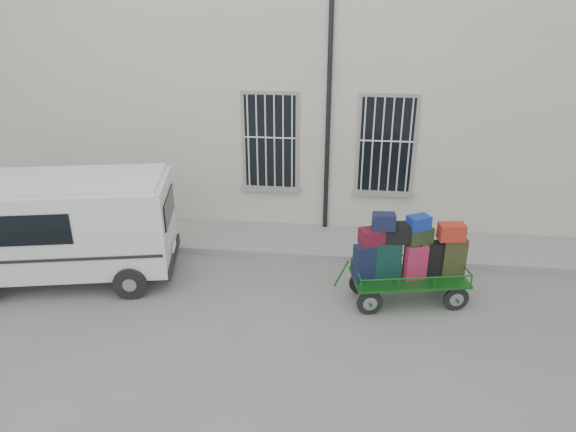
{
  "coord_description": "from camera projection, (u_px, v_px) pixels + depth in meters",
  "views": [
    {
      "loc": [
        1.43,
        -8.71,
        5.38
      ],
      "look_at": [
        0.26,
        1.0,
        1.21
      ],
      "focal_mm": 32.0,
      "sensor_mm": 36.0,
      "label": 1
    }
  ],
  "objects": [
    {
      "name": "van",
      "position": [
        62.0,
        223.0,
        10.21
      ],
      "size": [
        4.59,
        2.66,
        2.18
      ],
      "rotation": [
        0.0,
        0.0,
        0.21
      ],
      "color": "silver",
      "rests_on": "ground"
    },
    {
      "name": "luggage_cart",
      "position": [
        409.0,
        258.0,
        9.51
      ],
      "size": [
        2.53,
        1.36,
        1.84
      ],
      "rotation": [
        0.0,
        0.0,
        0.2
      ],
      "color": "black",
      "rests_on": "ground"
    },
    {
      "name": "sidewalk",
      "position": [
        283.0,
        240.0,
        12.21
      ],
      "size": [
        24.0,
        1.7,
        0.15
      ],
      "primitive_type": "cube",
      "color": "gray",
      "rests_on": "ground"
    },
    {
      "name": "building",
      "position": [
        298.0,
        92.0,
        14.07
      ],
      "size": [
        24.0,
        5.15,
        6.0
      ],
      "color": "beige",
      "rests_on": "ground"
    },
    {
      "name": "ground",
      "position": [
        269.0,
        291.0,
        10.23
      ],
      "size": [
        80.0,
        80.0,
        0.0
      ],
      "primitive_type": "plane",
      "color": "slate",
      "rests_on": "ground"
    }
  ]
}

